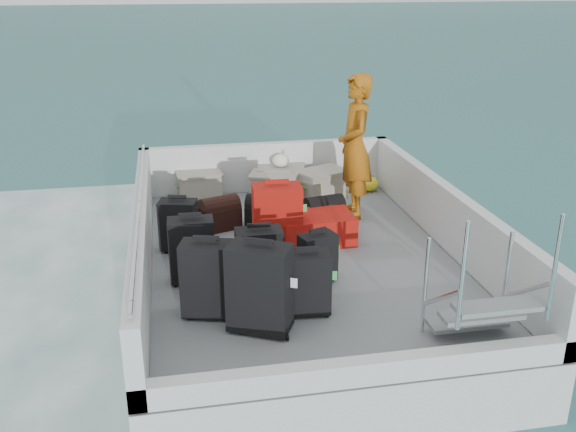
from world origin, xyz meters
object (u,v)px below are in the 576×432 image
Objects in this scene: crate_1 at (274,188)px; crate_2 at (281,181)px; suitcase_5 at (277,217)px; suitcase_7 at (318,259)px; suitcase_3 at (260,289)px; crate_0 at (199,186)px; suitcase_4 at (259,261)px; passenger at (355,147)px; suitcase_8 at (316,228)px; suitcase_0 at (208,280)px; suitcase_2 at (179,226)px; crate_3 at (322,185)px; suitcase_6 at (306,284)px; suitcase_1 at (192,251)px.

crate_1 is 0.97× the size of crate_2.
suitcase_5 is 1.23× the size of crate_1.
suitcase_7 is 0.83× the size of crate_2.
crate_0 is (-0.31, 3.71, -0.23)m from suitcase_3.
suitcase_7 is at bearing -89.81° from crate_1.
suitcase_4 is at bearing 108.75° from suitcase_3.
passenger is at bearing 39.66° from suitcase_5.
suitcase_8 is at bearing -80.98° from crate_1.
suitcase_3 is at bearing -23.71° from suitcase_0.
suitcase_2 is 0.96× the size of crate_3.
suitcase_0 is at bearing 136.93° from suitcase_8.
suitcase_3 is at bearing -28.33° from passenger.
suitcase_3 is at bearing -101.72° from suitcase_5.
suitcase_4 is 1.08× the size of crate_1.
suitcase_5 is at bearing -101.49° from crate_2.
crate_3 is (0.54, -0.27, -0.00)m from crate_2.
suitcase_6 reaches higher than crate_1.
crate_3 is at bearing 64.69° from suitcase_4.
suitcase_4 is 1.06× the size of crate_3.
suitcase_7 is at bearing -92.66° from crate_2.
crate_0 is (-0.78, 3.49, -0.13)m from suitcase_6.
suitcase_0 reaches higher than suitcase_4.
suitcase_8 is at bearing -37.90° from passenger.
suitcase_4 is 1.44m from suitcase_8.
suitcase_7 is (0.25, 0.61, -0.04)m from suitcase_6.
suitcase_3 reaches higher than suitcase_6.
passenger is (0.67, 0.77, 0.75)m from suitcase_8.
passenger reaches higher than crate_1.
suitcase_8 is 2.22m from crate_0.
suitcase_5 is at bearing 102.23° from suitcase_3.
passenger reaches higher than crate_0.
crate_1 is (-0.01, 2.58, -0.08)m from suitcase_7.
passenger is at bearing -53.11° from crate_2.
suitcase_7 reaches higher than suitcase_8.
suitcase_5 is 1.57m from suitcase_6.
passenger is at bearing -73.04° from crate_3.
passenger is at bearing 64.03° from suitcase_0.
suitcase_1 is 3.02m from crate_3.
suitcase_0 is 1.59m from suitcase_2.
crate_1 is 0.30m from crate_2.
suitcase_4 is at bearing 142.53° from suitcase_8.
suitcase_7 is at bearing -104.68° from crate_3.
crate_1 is 1.40m from passenger.
suitcase_2 is at bearing -100.61° from crate_0.
suitcase_7 reaches higher than crate_2.
suitcase_3 is 3.78m from crate_2.
suitcase_7 is (0.25, -0.95, -0.12)m from suitcase_5.
suitcase_3 is at bearing -103.00° from crate_2.
suitcase_4 is at bearing -43.32° from suitcase_2.
crate_2 is at bearing 84.68° from suitcase_0.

